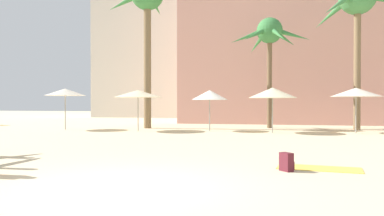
# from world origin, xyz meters

# --- Properties ---
(ground) EXTENTS (120.00, 120.00, 0.00)m
(ground) POSITION_xyz_m (0.00, 0.00, 0.00)
(ground) COLOR beige
(hotel_pink) EXTENTS (24.28, 10.11, 16.24)m
(hotel_pink) POSITION_xyz_m (7.79, 26.17, 8.12)
(hotel_pink) COLOR #DB9989
(hotel_pink) RESTS_ON ground
(palm_tree_far_left) EXTENTS (4.94, 4.29, 6.83)m
(palm_tree_far_left) POSITION_xyz_m (2.50, 17.46, 5.66)
(palm_tree_far_left) COLOR brown
(palm_tree_far_left) RESTS_ON ground
(palm_tree_left) EXTENTS (5.65, 5.65, 9.32)m
(palm_tree_left) POSITION_xyz_m (-4.84, 15.74, 7.67)
(palm_tree_left) COLOR brown
(palm_tree_left) RESTS_ON ground
(palm_tree_center) EXTENTS (5.49, 6.05, 8.76)m
(palm_tree_center) POSITION_xyz_m (7.47, 16.86, 7.25)
(palm_tree_center) COLOR brown
(palm_tree_center) RESTS_ON ground
(cafe_umbrella_0) EXTENTS (2.01, 2.01, 2.26)m
(cafe_umbrella_0) POSITION_xyz_m (-0.72, 14.25, 1.99)
(cafe_umbrella_0) COLOR gray
(cafe_umbrella_0) RESTS_ON ground
(cafe_umbrella_2) EXTENTS (2.34, 2.34, 2.38)m
(cafe_umbrella_2) POSITION_xyz_m (-9.02, 13.36, 2.18)
(cafe_umbrella_2) COLOR gray
(cafe_umbrella_2) RESTS_ON ground
(cafe_umbrella_3) EXTENTS (2.55, 2.55, 2.33)m
(cafe_umbrella_3) POSITION_xyz_m (6.85, 14.14, 2.10)
(cafe_umbrella_3) COLOR gray
(cafe_umbrella_3) RESTS_ON ground
(cafe_umbrella_4) EXTENTS (2.50, 2.50, 2.35)m
(cafe_umbrella_4) POSITION_xyz_m (2.69, 13.57, 2.08)
(cafe_umbrella_4) COLOR gray
(cafe_umbrella_4) RESTS_ON ground
(cafe_umbrella_5) EXTENTS (2.67, 2.67, 2.26)m
(cafe_umbrella_5) POSITION_xyz_m (-4.57, 13.33, 2.06)
(cafe_umbrella_5) COLOR gray
(cafe_umbrella_5) RESTS_ON ground
(beach_towel) EXTENTS (1.99, 1.06, 0.01)m
(beach_towel) POSITION_xyz_m (3.78, 2.87, 0.01)
(beach_towel) COLOR #F4CC4C
(beach_towel) RESTS_ON ground
(backpack) EXTENTS (0.35, 0.35, 0.42)m
(backpack) POSITION_xyz_m (3.03, 2.38, 0.20)
(backpack) COLOR #5A1E27
(backpack) RESTS_ON ground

